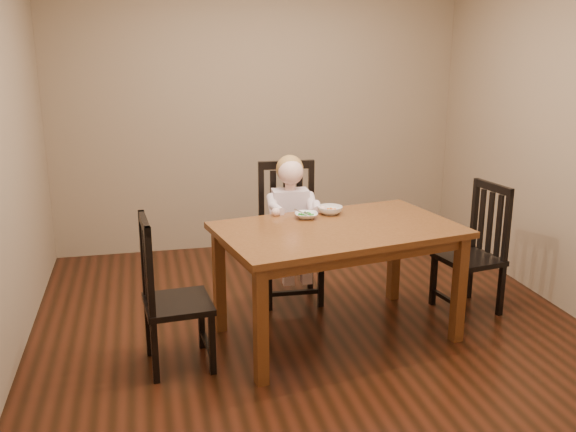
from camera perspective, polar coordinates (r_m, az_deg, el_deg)
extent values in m
cube|color=#3D190C|center=(4.81, 1.98, -9.72)|extent=(4.00, 4.00, 0.01)
cube|color=#9D8363|center=(6.33, -2.61, 9.22)|extent=(4.00, 0.01, 2.70)
cube|color=#9D8363|center=(2.57, 13.78, -0.89)|extent=(4.00, 0.01, 2.70)
cube|color=#9D8363|center=(5.28, 23.75, 6.62)|extent=(0.01, 4.00, 2.70)
cube|color=#543013|center=(4.39, 4.49, -1.24)|extent=(1.77, 1.25, 0.04)
cube|color=#543013|center=(4.41, 4.48, -2.04)|extent=(1.62, 1.10, 0.09)
cube|color=#543013|center=(3.91, -2.43, -9.80)|extent=(0.09, 0.09, 0.76)
cube|color=#543013|center=(4.59, 14.97, -6.33)|extent=(0.09, 0.09, 0.76)
cube|color=#543013|center=(4.62, -6.13, -5.74)|extent=(0.09, 0.09, 0.76)
cube|color=#543013|center=(5.21, 9.42, -3.33)|extent=(0.09, 0.09, 0.76)
cube|color=black|center=(5.11, 0.24, -2.52)|extent=(0.50, 0.48, 0.04)
cube|color=black|center=(5.41, 2.00, -4.21)|extent=(0.05, 0.05, 0.44)
cube|color=black|center=(5.34, -2.32, -4.48)|extent=(0.05, 0.05, 0.44)
cube|color=black|center=(5.05, 2.94, -5.69)|extent=(0.05, 0.05, 0.44)
cube|color=black|center=(4.98, -1.70, -6.00)|extent=(0.05, 0.05, 0.44)
cube|color=black|center=(5.24, 2.06, 1.69)|extent=(0.05, 0.05, 0.62)
cube|color=black|center=(5.17, -2.39, 1.49)|extent=(0.05, 0.05, 0.62)
cube|color=black|center=(5.14, -0.15, 4.57)|extent=(0.46, 0.06, 0.06)
cube|color=black|center=(5.23, 1.02, 1.30)|extent=(0.05, 0.02, 0.53)
cube|color=black|center=(5.21, -0.15, 1.24)|extent=(0.05, 0.02, 0.53)
cube|color=black|center=(5.19, -1.33, 1.19)|extent=(0.05, 0.02, 0.53)
cube|color=black|center=(4.17, -9.77, -7.70)|extent=(0.45, 0.47, 0.04)
cube|color=black|center=(4.41, -12.30, -9.63)|extent=(0.04, 0.04, 0.40)
cube|color=black|center=(4.08, -11.74, -11.81)|extent=(0.04, 0.04, 0.40)
cube|color=black|center=(4.45, -7.71, -9.16)|extent=(0.04, 0.04, 0.40)
cube|color=black|center=(4.12, -6.76, -11.27)|extent=(0.04, 0.04, 0.40)
cube|color=black|center=(4.22, -12.71, -3.21)|extent=(0.04, 0.04, 0.56)
cube|color=black|center=(3.87, -12.17, -4.94)|extent=(0.04, 0.04, 0.56)
cube|color=black|center=(3.97, -12.66, -0.62)|extent=(0.07, 0.41, 0.06)
cube|color=black|center=(4.15, -12.56, -3.98)|extent=(0.02, 0.05, 0.48)
cube|color=black|center=(4.05, -12.43, -4.43)|extent=(0.02, 0.05, 0.48)
cube|color=black|center=(3.96, -12.28, -4.90)|extent=(0.02, 0.05, 0.48)
cube|color=black|center=(5.11, 15.76, -3.67)|extent=(0.48, 0.49, 0.04)
cube|color=black|center=(5.16, 18.40, -6.30)|extent=(0.05, 0.05, 0.40)
cube|color=black|center=(5.42, 15.84, -5.02)|extent=(0.05, 0.05, 0.40)
cube|color=black|center=(4.95, 15.30, -7.01)|extent=(0.05, 0.05, 0.40)
cube|color=black|center=(5.22, 12.80, -5.62)|extent=(0.05, 0.05, 0.40)
cube|color=black|center=(5.00, 18.91, -0.78)|extent=(0.05, 0.05, 0.56)
cube|color=black|center=(5.27, 16.25, 0.27)|extent=(0.05, 0.05, 0.56)
cube|color=black|center=(5.07, 17.78, 2.46)|extent=(0.11, 0.41, 0.06)
cube|color=black|center=(5.07, 18.23, -0.84)|extent=(0.03, 0.05, 0.48)
cube|color=black|center=(5.14, 17.52, -0.56)|extent=(0.03, 0.05, 0.48)
cube|color=black|center=(5.21, 16.83, -0.28)|extent=(0.03, 0.05, 0.48)
imported|color=white|center=(4.58, 1.64, 0.05)|extent=(0.19, 0.19, 0.04)
imported|color=white|center=(4.70, 3.77, 0.52)|extent=(0.21, 0.21, 0.06)
cube|color=silver|center=(4.54, 1.29, 0.30)|extent=(0.10, 0.06, 0.04)
cube|color=silver|center=(4.54, 1.29, 0.10)|extent=(0.04, 0.04, 0.01)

